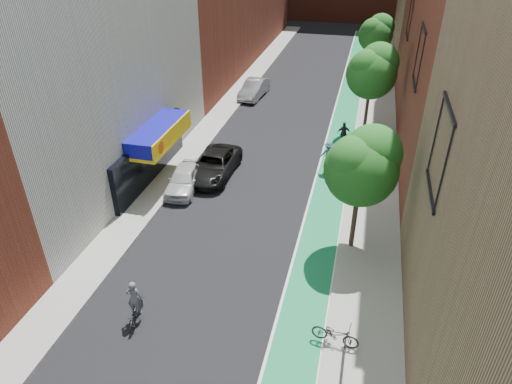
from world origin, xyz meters
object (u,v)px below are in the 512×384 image
Objects in this scene: cyclist_lane_near at (341,158)px; parked_car_black at (214,165)px; parked_car_white at (184,179)px; cyclist_lane_far at (328,159)px; cyclist_lead at (135,309)px; cyclist_lane_mid at (343,139)px; parked_car_silver at (254,89)px.

parked_car_black is at bearing 15.60° from cyclist_lane_near.
cyclist_lane_far is at bearing 22.00° from parked_car_white.
cyclist_lead is at bearing 63.56° from cyclist_lane_far.
cyclist_lane_far is at bearing 67.60° from cyclist_lane_mid.
cyclist_lane_far reaches higher than cyclist_lane_mid.
parked_car_black is 2.40× the size of cyclist_lane_near.
cyclist_lane_near is at bearing 80.09° from cyclist_lane_mid.
cyclist_lane_mid reaches higher than parked_car_white.
parked_car_black is 1.13× the size of parked_car_silver.
cyclist_lane_mid reaches higher than parked_car_silver.
cyclist_lead is 15.73m from cyclist_lane_far.
cyclist_lead is at bearing -84.98° from parked_car_white.
cyclist_lead is 19.35m from cyclist_lane_mid.
parked_car_silver is (0.08, 16.69, 0.07)m from parked_car_white.
parked_car_silver is at bearing -61.06° from cyclist_lane_far.
cyclist_lane_mid is (8.63, -8.81, -0.04)m from parked_car_silver.
cyclist_lane_near is at bearing 21.01° from parked_car_white.
parked_car_black is 12.34m from cyclist_lead.
parked_car_silver is 2.39× the size of cyclist_lane_mid.
cyclist_lane_far reaches higher than cyclist_lead.
cyclist_lane_far is at bearing 13.96° from cyclist_lane_near.
parked_car_silver is at bearing 95.45° from parked_car_black.
cyclist_lane_far reaches higher than parked_car_white.
cyclist_lead is at bearing 57.58° from cyclist_lane_mid.
parked_car_black is at bearing 13.98° from cyclist_lane_far.
parked_car_silver is at bearing 83.89° from parked_car_white.
parked_car_silver is 14.78m from cyclist_lane_far.
parked_car_black is 7.21m from cyclist_lane_far.
parked_car_white is at bearing 30.10° from cyclist_lane_mid.
parked_car_white is 10.45m from cyclist_lead.
parked_car_white is 0.88× the size of parked_car_silver.
parked_car_white is 2.10× the size of cyclist_lane_mid.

